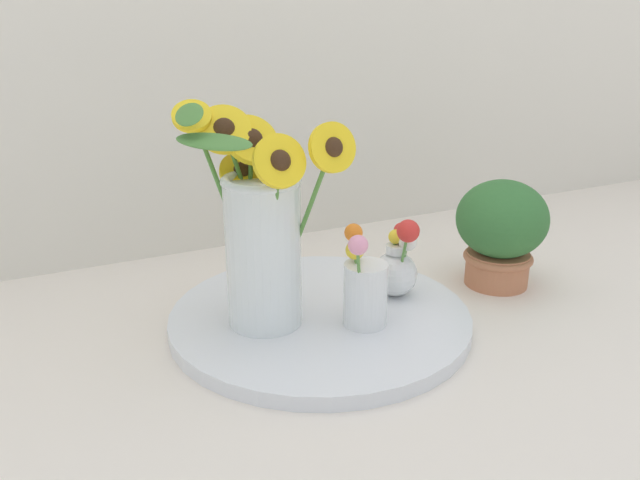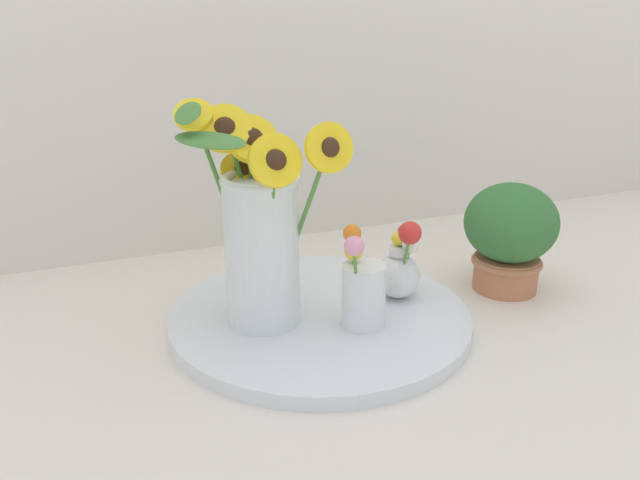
# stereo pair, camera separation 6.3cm
# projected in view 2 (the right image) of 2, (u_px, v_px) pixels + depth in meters

# --- Properties ---
(ground_plane) EXTENTS (6.00, 6.00, 0.00)m
(ground_plane) POSITION_uv_depth(u_px,v_px,m) (330.00, 356.00, 0.97)
(ground_plane) COLOR silver
(serving_tray) EXTENTS (0.51, 0.51, 0.02)m
(serving_tray) POSITION_uv_depth(u_px,v_px,m) (320.00, 317.00, 1.06)
(serving_tray) COLOR silver
(serving_tray) RESTS_ON ground_plane
(mason_jar_sunflowers) EXTENTS (0.26, 0.21, 0.36)m
(mason_jar_sunflowers) POSITION_uv_depth(u_px,v_px,m) (260.00, 232.00, 0.98)
(mason_jar_sunflowers) COLOR silver
(mason_jar_sunflowers) RESTS_ON serving_tray
(vase_small_center) EXTENTS (0.08, 0.08, 0.17)m
(vase_small_center) POSITION_uv_depth(u_px,v_px,m) (362.00, 289.00, 0.99)
(vase_small_center) COLOR white
(vase_small_center) RESTS_ON serving_tray
(vase_bulb_right) EXTENTS (0.08, 0.10, 0.15)m
(vase_bulb_right) POSITION_uv_depth(u_px,v_px,m) (400.00, 267.00, 1.09)
(vase_bulb_right) COLOR white
(vase_bulb_right) RESTS_ON serving_tray
(potted_plant) EXTENTS (0.17, 0.17, 0.21)m
(potted_plant) POSITION_uv_depth(u_px,v_px,m) (510.00, 233.00, 1.16)
(potted_plant) COLOR #B7704C
(potted_plant) RESTS_ON ground_plane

